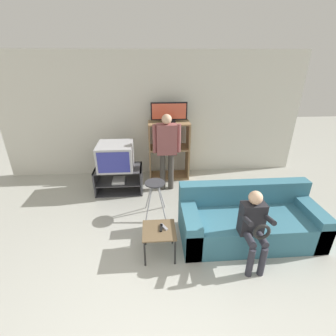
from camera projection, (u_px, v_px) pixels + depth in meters
wall_back at (153, 116)px, 5.21m from camera, size 6.40×0.06×2.60m
tv_stand at (119, 179)px, 4.82m from camera, size 0.91×0.54×0.50m
television_main at (116, 156)px, 4.63m from camera, size 0.65×0.64×0.48m
media_shelf at (169, 150)px, 5.24m from camera, size 0.86×0.45×1.24m
television_flat at (169, 113)px, 4.93m from camera, size 0.74×0.20×0.40m
folding_stool at (155, 189)px, 3.96m from camera, size 0.37×0.46×0.64m
snack_table at (159, 233)px, 3.21m from camera, size 0.44×0.44×0.41m
remote_control_black at (161, 228)px, 3.20m from camera, size 0.05×0.15×0.02m
remote_control_white at (164, 227)px, 3.22m from camera, size 0.10×0.14×0.02m
couch at (248, 221)px, 3.59m from camera, size 1.98×0.87×0.76m
person_standing_adult at (167, 146)px, 4.61m from camera, size 0.53×0.20×1.53m
person_seated_child at (254, 224)px, 2.99m from camera, size 0.33×0.43×1.02m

